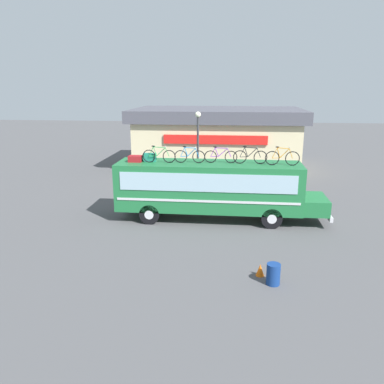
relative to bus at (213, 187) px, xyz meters
name	(u,v)px	position (x,y,z in m)	size (l,w,h in m)	color
ground_plane	(208,219)	(-0.22, 0.00, -1.83)	(120.00, 120.00, 0.00)	#4C4C4F
bus	(213,187)	(0.00, 0.00, 0.00)	(11.27, 2.56, 3.14)	#1E6B38
luggage_bag_1	(135,159)	(-4.17, -0.08, 1.48)	(0.70, 0.52, 0.33)	maroon
luggage_bag_2	(150,157)	(-3.42, 0.09, 1.53)	(0.68, 0.38, 0.44)	#1E7F66
rooftop_bicycle_1	(159,156)	(-2.86, -0.18, 1.69)	(1.77, 0.44, 0.91)	black
rooftop_bicycle_2	(190,156)	(-1.23, -0.08, 1.68)	(1.63, 0.44, 0.89)	black
rooftop_bicycle_3	(221,156)	(0.40, 0.08, 1.68)	(1.74, 0.44, 0.88)	black
rooftop_bicycle_4	(250,156)	(1.94, 0.02, 1.70)	(1.77, 0.44, 0.93)	black
rooftop_bicycle_5	(282,158)	(3.56, -0.23, 1.71)	(1.75, 0.44, 0.97)	black
roadside_building	(217,137)	(-0.39, 14.84, 0.81)	(14.77, 9.24, 5.14)	beige
trash_bin	(273,274)	(2.65, -7.07, -1.42)	(0.51, 0.51, 0.81)	navy
traffic_cone	(260,270)	(2.21, -6.44, -1.59)	(0.33, 0.33, 0.47)	orange
street_lamp	(198,142)	(-1.25, 4.86, 1.72)	(0.38, 0.38, 5.50)	#38383D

